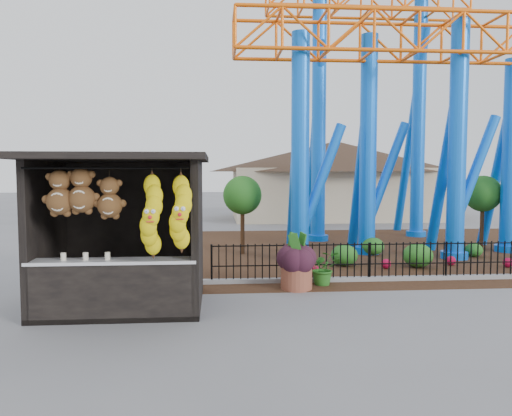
{
  "coord_description": "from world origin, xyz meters",
  "views": [
    {
      "loc": [
        -1.07,
        -9.23,
        2.78
      ],
      "look_at": [
        -0.22,
        1.5,
        2.0
      ],
      "focal_mm": 35.0,
      "sensor_mm": 36.0,
      "label": 1
    }
  ],
  "objects": [
    {
      "name": "ground",
      "position": [
        0.0,
        0.0,
        0.0
      ],
      "size": [
        120.0,
        120.0,
        0.0
      ],
      "primitive_type": "plane",
      "color": "slate",
      "rests_on": "ground"
    },
    {
      "name": "mulch_bed",
      "position": [
        4.0,
        8.0,
        0.01
      ],
      "size": [
        18.0,
        12.0,
        0.02
      ],
      "primitive_type": "cube",
      "color": "#331E11",
      "rests_on": "ground"
    },
    {
      "name": "curb",
      "position": [
        4.0,
        3.0,
        0.06
      ],
      "size": [
        18.0,
        0.18,
        0.12
      ],
      "primitive_type": "cube",
      "color": "gray",
      "rests_on": "ground"
    },
    {
      "name": "prize_booth",
      "position": [
        -2.98,
        0.88,
        1.55
      ],
      "size": [
        3.5,
        3.4,
        3.12
      ],
      "color": "black",
      "rests_on": "ground"
    },
    {
      "name": "picket_fence",
      "position": [
        4.9,
        3.0,
        0.5
      ],
      "size": [
        12.2,
        0.06,
        1.0
      ],
      "primitive_type": null,
      "color": "black",
      "rests_on": "ground"
    },
    {
      "name": "roller_coaster",
      "position": [
        5.12,
        8.23,
        6.44
      ],
      "size": [
        11.0,
        6.37,
        10.82
      ],
      "color": "blue",
      "rests_on": "ground"
    },
    {
      "name": "terracotta_planter",
      "position": [
        0.81,
        2.32,
        0.31
      ],
      "size": [
        0.79,
        0.79,
        0.62
      ],
      "primitive_type": "cylinder",
      "rotation": [
        0.0,
        0.0,
        0.06
      ],
      "color": "brown",
      "rests_on": "ground"
    },
    {
      "name": "planter_foliage",
      "position": [
        0.81,
        2.32,
        0.94
      ],
      "size": [
        0.7,
        0.7,
        0.64
      ],
      "primitive_type": "ellipsoid",
      "color": "black",
      "rests_on": "terracotta_planter"
    },
    {
      "name": "potted_plant",
      "position": [
        1.54,
        2.7,
        0.43
      ],
      "size": [
        0.82,
        0.72,
        0.86
      ],
      "primitive_type": "imported",
      "rotation": [
        0.0,
        0.0,
        -0.06
      ],
      "color": "#275D1B",
      "rests_on": "ground"
    },
    {
      "name": "landscaping",
      "position": [
        4.62,
        5.38,
        0.31
      ],
      "size": [
        7.44,
        3.68,
        0.69
      ],
      "color": "#225C1B",
      "rests_on": "mulch_bed"
    },
    {
      "name": "pavilion",
      "position": [
        6.0,
        20.0,
        3.07
      ],
      "size": [
        15.0,
        15.0,
        4.8
      ],
      "color": "#BFAD8C",
      "rests_on": "ground"
    }
  ]
}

